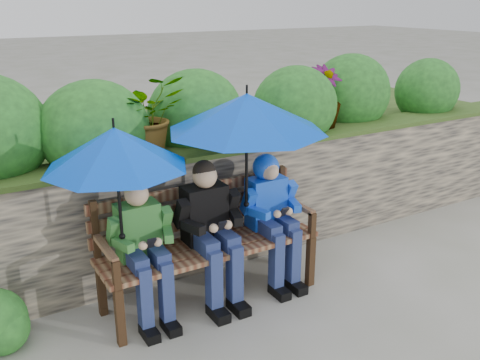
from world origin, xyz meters
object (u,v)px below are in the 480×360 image
boy_right (272,208)px  umbrella_left (115,148)px  umbrella_right (247,113)px  boy_left (143,244)px  park_bench (206,235)px  boy_middle (211,226)px

boy_right → umbrella_left: umbrella_left is taller
boy_right → umbrella_right: 0.82m
boy_left → park_bench: bearing=7.8°
boy_middle → umbrella_right: umbrella_right is taller
park_bench → boy_left: size_ratio=1.62×
boy_left → boy_middle: 0.53m
park_bench → boy_right: 0.57m
boy_left → boy_middle: bearing=-0.6°
boy_left → boy_middle: (0.52, -0.01, 0.02)m
park_bench → boy_middle: size_ratio=1.54×
boy_left → boy_right: (1.08, 0.01, 0.04)m
park_bench → boy_right: bearing=-6.2°
boy_left → umbrella_right: 1.18m
boy_left → umbrella_left: size_ratio=1.10×
boy_left → umbrella_right: size_ratio=0.88×
park_bench → boy_middle: (0.00, -0.08, 0.11)m
boy_right → park_bench: bearing=173.8°
park_bench → boy_left: bearing=-172.2°
umbrella_left → umbrella_right: bearing=2.2°
umbrella_left → boy_right: bearing=2.0°
boy_left → umbrella_left: umbrella_left is taller
boy_right → umbrella_left: (-1.23, -0.04, 0.67)m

